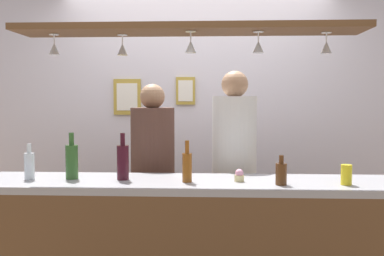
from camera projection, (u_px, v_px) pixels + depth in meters
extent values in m
cube|color=silver|center=(197.00, 122.00, 4.22)|extent=(4.40, 0.06, 2.60)
cube|color=#99999E|center=(188.00, 184.00, 2.79)|extent=(2.70, 0.55, 0.04)
cube|color=brown|center=(189.00, 29.00, 2.78)|extent=(2.20, 0.36, 0.04)
cylinder|color=silver|center=(54.00, 35.00, 2.84)|extent=(0.06, 0.06, 0.00)
cylinder|color=silver|center=(54.00, 39.00, 2.85)|extent=(0.01, 0.01, 0.06)
cone|color=silver|center=(54.00, 49.00, 2.85)|extent=(0.07, 0.07, 0.08)
cylinder|color=silver|center=(122.00, 35.00, 2.87)|extent=(0.06, 0.06, 0.00)
cylinder|color=silver|center=(122.00, 39.00, 2.87)|extent=(0.01, 0.01, 0.06)
cone|color=silver|center=(122.00, 49.00, 2.87)|extent=(0.07, 0.07, 0.08)
cylinder|color=silver|center=(191.00, 32.00, 2.72)|extent=(0.06, 0.06, 0.00)
cylinder|color=silver|center=(191.00, 36.00, 2.72)|extent=(0.01, 0.01, 0.06)
cone|color=silver|center=(191.00, 47.00, 2.73)|extent=(0.07, 0.07, 0.08)
cylinder|color=silver|center=(258.00, 32.00, 2.73)|extent=(0.06, 0.06, 0.00)
cylinder|color=silver|center=(258.00, 36.00, 2.73)|extent=(0.01, 0.01, 0.06)
cone|color=silver|center=(258.00, 47.00, 2.74)|extent=(0.07, 0.07, 0.08)
cylinder|color=silver|center=(327.00, 33.00, 2.76)|extent=(0.06, 0.06, 0.00)
cylinder|color=silver|center=(326.00, 37.00, 2.77)|extent=(0.01, 0.01, 0.06)
cone|color=silver|center=(326.00, 48.00, 2.77)|extent=(0.07, 0.07, 0.08)
cube|color=#2D334C|center=(153.00, 243.00, 3.46)|extent=(0.17, 0.18, 0.78)
cylinder|color=brown|center=(153.00, 151.00, 3.42)|extent=(0.34, 0.34, 0.68)
sphere|color=#9E7556|center=(152.00, 96.00, 3.39)|extent=(0.19, 0.19, 0.19)
cube|color=#2D334C|center=(234.00, 241.00, 3.43)|extent=(0.17, 0.18, 0.83)
cylinder|color=white|center=(234.00, 143.00, 3.38)|extent=(0.34, 0.34, 0.72)
sphere|color=#9E7556|center=(235.00, 84.00, 3.35)|extent=(0.20, 0.20, 0.20)
cylinder|color=brown|center=(187.00, 168.00, 2.73)|extent=(0.06, 0.06, 0.18)
cylinder|color=brown|center=(187.00, 147.00, 2.72)|extent=(0.03, 0.03, 0.08)
cylinder|color=#2D5623|center=(72.00, 162.00, 2.84)|extent=(0.08, 0.08, 0.22)
cylinder|color=#2D5623|center=(71.00, 139.00, 2.83)|extent=(0.03, 0.03, 0.08)
cylinder|color=silver|center=(29.00, 166.00, 2.82)|extent=(0.06, 0.06, 0.17)
cylinder|color=silver|center=(29.00, 148.00, 2.82)|extent=(0.03, 0.03, 0.06)
cylinder|color=#380F19|center=(123.00, 163.00, 2.81)|extent=(0.08, 0.08, 0.22)
cylinder|color=#380F19|center=(123.00, 139.00, 2.80)|extent=(0.03, 0.03, 0.08)
cylinder|color=#512D14|center=(281.00, 174.00, 2.64)|extent=(0.07, 0.07, 0.13)
cylinder|color=#512D14|center=(281.00, 159.00, 2.64)|extent=(0.03, 0.03, 0.05)
cylinder|color=yellow|center=(346.00, 175.00, 2.64)|extent=(0.07, 0.07, 0.12)
cylinder|color=beige|center=(239.00, 178.00, 2.75)|extent=(0.06, 0.06, 0.04)
sphere|color=pink|center=(239.00, 173.00, 2.75)|extent=(0.05, 0.05, 0.05)
cube|color=#B29338|center=(186.00, 91.00, 4.16)|extent=(0.18, 0.02, 0.26)
cube|color=white|center=(185.00, 91.00, 4.15)|extent=(0.14, 0.01, 0.20)
cube|color=#B29338|center=(127.00, 97.00, 4.19)|extent=(0.26, 0.02, 0.34)
cube|color=white|center=(127.00, 97.00, 4.18)|extent=(0.20, 0.01, 0.26)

